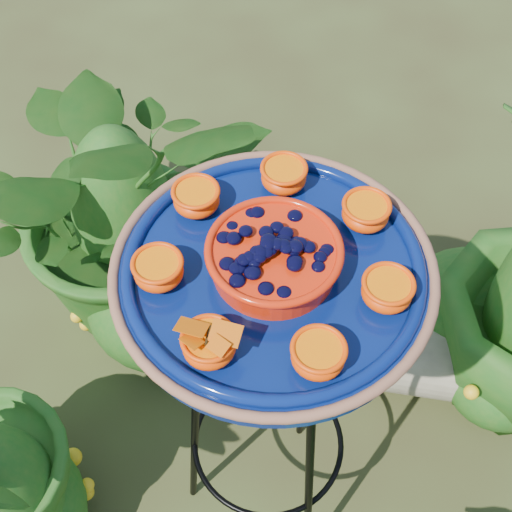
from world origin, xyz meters
name	(u,v)px	position (x,y,z in m)	size (l,w,h in m)	color
ground_plane	(240,475)	(0.00, 0.00, 0.00)	(20.00, 20.00, 0.00)	#322A16
tripod_stand	(269,392)	(0.08, -0.03, 0.58)	(0.43, 0.43, 0.96)	black
feeder_dish	(274,269)	(0.08, -0.03, 1.00)	(0.61, 0.61, 0.11)	#071855
driftwood_log	(367,351)	(0.29, 0.39, 0.11)	(0.21, 0.21, 0.64)	tan
shrub_back_left	(121,198)	(-0.44, 0.53, 0.44)	(0.79, 0.68, 0.87)	#195516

